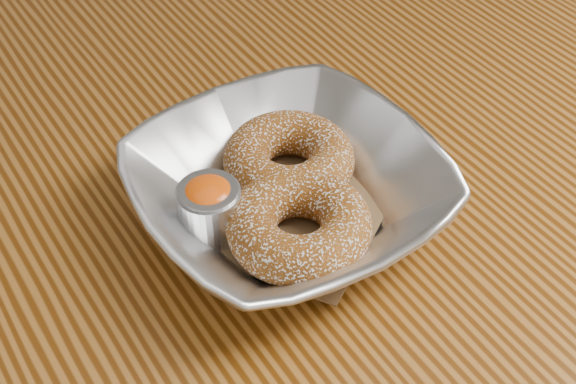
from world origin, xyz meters
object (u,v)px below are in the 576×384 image
donut_back (289,160)px  donut_front (299,226)px  ramekin (210,208)px  serving_bowl (288,193)px  table (192,274)px

donut_back → donut_front: bearing=-117.1°
ramekin → donut_back: bearing=12.3°
serving_bowl → ramekin: (-0.06, 0.01, 0.01)m
donut_back → ramekin: size_ratio=2.10×
serving_bowl → donut_back: (0.02, 0.03, -0.00)m
donut_back → donut_front: size_ratio=0.97×
donut_back → ramekin: ramekin is taller
table → donut_front: donut_front is taller
serving_bowl → donut_front: size_ratio=2.14×
serving_bowl → donut_back: size_ratio=2.20×
table → ramekin: bearing=-91.1°
donut_front → ramekin: size_ratio=2.16×
serving_bowl → donut_back: serving_bowl is taller
serving_bowl → donut_back: bearing=56.0°
ramekin → table: bearing=88.9°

